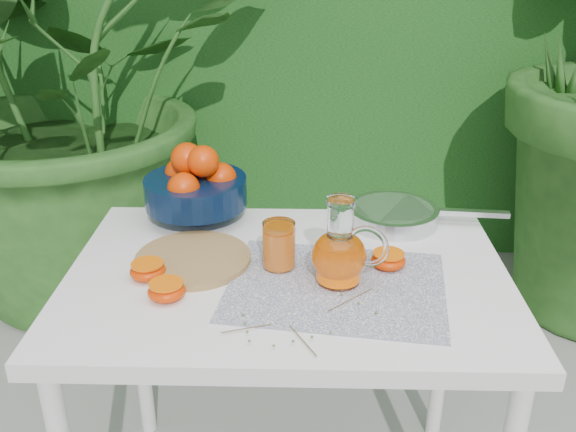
{
  "coord_description": "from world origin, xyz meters",
  "views": [
    {
      "loc": [
        -0.05,
        -1.2,
        1.47
      ],
      "look_at": [
        -0.08,
        0.09,
        0.88
      ],
      "focal_mm": 40.0,
      "sensor_mm": 36.0,
      "label": 1
    }
  ],
  "objects_px": {
    "white_table": "(288,302)",
    "saute_pan": "(394,214)",
    "cutting_board": "(193,259)",
    "fruit_bowl": "(196,185)",
    "juice_pitcher": "(340,254)"
  },
  "relations": [
    {
      "from": "fruit_bowl",
      "to": "cutting_board",
      "type": "bearing_deg",
      "value": -84.1
    },
    {
      "from": "juice_pitcher",
      "to": "fruit_bowl",
      "type": "bearing_deg",
      "value": 137.81
    },
    {
      "from": "white_table",
      "to": "fruit_bowl",
      "type": "distance_m",
      "value": 0.41
    },
    {
      "from": "cutting_board",
      "to": "fruit_bowl",
      "type": "distance_m",
      "value": 0.26
    },
    {
      "from": "fruit_bowl",
      "to": "juice_pitcher",
      "type": "relative_size",
      "value": 1.7
    },
    {
      "from": "juice_pitcher",
      "to": "white_table",
      "type": "bearing_deg",
      "value": 158.12
    },
    {
      "from": "white_table",
      "to": "saute_pan",
      "type": "xyz_separation_m",
      "value": [
        0.27,
        0.27,
        0.11
      ]
    },
    {
      "from": "fruit_bowl",
      "to": "juice_pitcher",
      "type": "height_order",
      "value": "fruit_bowl"
    },
    {
      "from": "cutting_board",
      "to": "saute_pan",
      "type": "bearing_deg",
      "value": 25.02
    },
    {
      "from": "fruit_bowl",
      "to": "saute_pan",
      "type": "xyz_separation_m",
      "value": [
        0.52,
        -0.01,
        -0.07
      ]
    },
    {
      "from": "cutting_board",
      "to": "white_table",
      "type": "bearing_deg",
      "value": -9.66
    },
    {
      "from": "white_table",
      "to": "cutting_board",
      "type": "bearing_deg",
      "value": 170.34
    },
    {
      "from": "white_table",
      "to": "saute_pan",
      "type": "bearing_deg",
      "value": 44.51
    },
    {
      "from": "juice_pitcher",
      "to": "saute_pan",
      "type": "bearing_deg",
      "value": 63.16
    },
    {
      "from": "cutting_board",
      "to": "fruit_bowl",
      "type": "height_order",
      "value": "fruit_bowl"
    }
  ]
}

